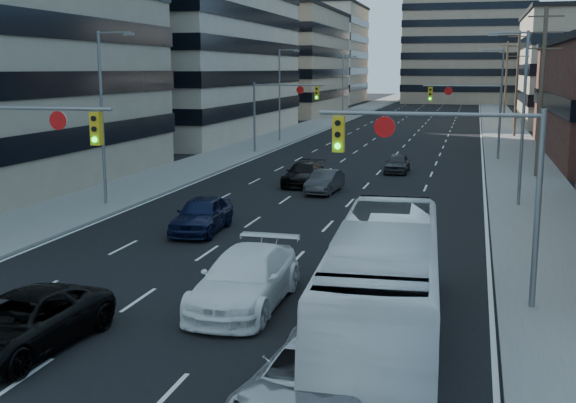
{
  "coord_description": "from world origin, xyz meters",
  "views": [
    {
      "loc": [
        8.11,
        -13.7,
        7.11
      ],
      "look_at": [
        1.44,
        12.11,
        2.2
      ],
      "focal_mm": 45.0,
      "sensor_mm": 36.0,
      "label": 1
    }
  ],
  "objects_px": {
    "silver_suv": "(318,380)",
    "sedan_blue": "(202,215)",
    "white_van": "(245,279)",
    "black_pickup": "(23,323)",
    "transit_bus": "(384,283)"
  },
  "relations": [
    {
      "from": "transit_bus",
      "to": "black_pickup",
      "type": "bearing_deg",
      "value": -164.73
    },
    {
      "from": "white_van",
      "to": "silver_suv",
      "type": "height_order",
      "value": "white_van"
    },
    {
      "from": "white_van",
      "to": "sedan_blue",
      "type": "relative_size",
      "value": 1.26
    },
    {
      "from": "silver_suv",
      "to": "black_pickup",
      "type": "bearing_deg",
      "value": 174.76
    },
    {
      "from": "black_pickup",
      "to": "transit_bus",
      "type": "bearing_deg",
      "value": 24.06
    },
    {
      "from": "sedan_blue",
      "to": "white_van",
      "type": "bearing_deg",
      "value": -64.52
    },
    {
      "from": "sedan_blue",
      "to": "transit_bus",
      "type": "bearing_deg",
      "value": -52.46
    },
    {
      "from": "silver_suv",
      "to": "transit_bus",
      "type": "bearing_deg",
      "value": 85.55
    },
    {
      "from": "white_van",
      "to": "silver_suv",
      "type": "xyz_separation_m",
      "value": [
        3.6,
        -6.33,
        -0.08
      ]
    },
    {
      "from": "sedan_blue",
      "to": "silver_suv",
      "type": "bearing_deg",
      "value": -64.03
    },
    {
      "from": "black_pickup",
      "to": "sedan_blue",
      "type": "relative_size",
      "value": 1.14
    },
    {
      "from": "black_pickup",
      "to": "white_van",
      "type": "relative_size",
      "value": 0.91
    },
    {
      "from": "black_pickup",
      "to": "silver_suv",
      "type": "xyz_separation_m",
      "value": [
        8.02,
        -1.53,
        0.04
      ]
    },
    {
      "from": "silver_suv",
      "to": "sedan_blue",
      "type": "distance_m",
      "value": 17.67
    },
    {
      "from": "white_van",
      "to": "silver_suv",
      "type": "distance_m",
      "value": 7.28
    }
  ]
}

